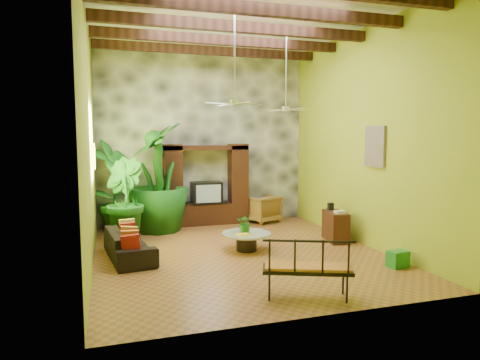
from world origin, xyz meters
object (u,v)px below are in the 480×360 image
object	(u,v)px
coffee_table	(246,239)
green_bin	(398,259)
ceiling_fan_front	(235,92)
tall_plant_a	(113,186)
side_console	(335,226)
sofa	(129,244)
tall_plant_b	(123,200)
ceiling_fan_back	(286,101)
entertainment_center	(206,191)
tall_plant_c	(158,177)
iron_bench	(310,265)
wicker_armchair	(262,209)

from	to	relation	value
coffee_table	green_bin	world-z (taller)	coffee_table
ceiling_fan_front	tall_plant_a	bearing A→B (deg)	124.81
coffee_table	side_console	bearing A→B (deg)	4.83
sofa	tall_plant_b	world-z (taller)	tall_plant_b
green_bin	tall_plant_b	bearing A→B (deg)	143.30
ceiling_fan_back	sofa	size ratio (longest dim) A/B	0.93
entertainment_center	tall_plant_a	size ratio (longest dim) A/B	0.98
ceiling_fan_front	ceiling_fan_back	bearing A→B (deg)	41.63
tall_plant_a	tall_plant_c	xyz separation A→B (m)	(1.14, -0.33, 0.21)
tall_plant_a	iron_bench	size ratio (longest dim) A/B	1.68
ceiling_fan_back	green_bin	size ratio (longest dim) A/B	5.05
ceiling_fan_front	ceiling_fan_back	world-z (taller)	same
entertainment_center	green_bin	world-z (taller)	entertainment_center
ceiling_fan_front	wicker_armchair	distance (m)	4.87
tall_plant_b	ceiling_fan_front	bearing A→B (deg)	-45.87
wicker_armchair	tall_plant_a	size ratio (longest dim) A/B	0.36
ceiling_fan_front	tall_plant_a	xyz separation A→B (m)	(-2.36, 3.39, -2.18)
sofa	ceiling_fan_front	bearing A→B (deg)	-114.87
ceiling_fan_back	green_bin	distance (m)	4.61
entertainment_center	ceiling_fan_front	world-z (taller)	ceiling_fan_front
side_console	green_bin	xyz separation A→B (m)	(0.10, -2.21, -0.20)
entertainment_center	wicker_armchair	size ratio (longest dim) A/B	2.76
sofa	coffee_table	xyz separation A→B (m)	(2.52, -0.16, -0.04)
entertainment_center	tall_plant_a	bearing A→B (deg)	-176.71
coffee_table	green_bin	xyz separation A→B (m)	(2.43, -2.01, -0.10)
ceiling_fan_front	side_console	bearing A→B (deg)	14.22
coffee_table	tall_plant_b	bearing A→B (deg)	146.24
tall_plant_c	coffee_table	size ratio (longest dim) A/B	2.65
iron_bench	wicker_armchair	bearing A→B (deg)	98.46
side_console	green_bin	distance (m)	2.22
tall_plant_a	iron_bench	distance (m)	6.55
ceiling_fan_front	ceiling_fan_back	xyz separation A→B (m)	(1.80, 1.60, 0.00)
ceiling_fan_back	tall_plant_a	size ratio (longest dim) A/B	0.76
tall_plant_b	tall_plant_c	world-z (taller)	tall_plant_c
ceiling_fan_back	tall_plant_b	bearing A→B (deg)	171.19
tall_plant_b	side_console	world-z (taller)	tall_plant_b
wicker_armchair	iron_bench	distance (m)	6.00
entertainment_center	ceiling_fan_back	distance (m)	3.50
sofa	tall_plant_a	distance (m)	2.89
sofa	coffee_table	bearing A→B (deg)	-101.07
tall_plant_c	tall_plant_a	bearing A→B (deg)	163.67
wicker_armchair	tall_plant_a	bearing A→B (deg)	-19.92
entertainment_center	wicker_armchair	xyz separation A→B (m)	(1.64, -0.18, -0.57)
entertainment_center	tall_plant_b	xyz separation A→B (m)	(-2.34, -1.33, 0.05)
tall_plant_c	iron_bench	world-z (taller)	tall_plant_c
entertainment_center	ceiling_fan_front	bearing A→B (deg)	-93.24
coffee_table	side_console	size ratio (longest dim) A/B	1.21
iron_bench	side_console	bearing A→B (deg)	76.10
tall_plant_b	tall_plant_c	distance (m)	1.32
ceiling_fan_front	coffee_table	bearing A→B (deg)	50.13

